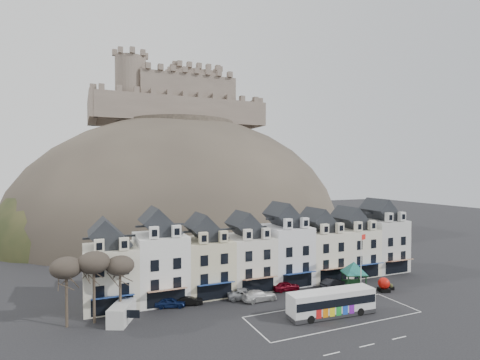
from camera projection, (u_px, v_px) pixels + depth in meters
name	position (u px, v px, depth m)	size (l,w,h in m)	color
ground	(326.00, 321.00, 45.51)	(300.00, 300.00, 0.00)	black
coach_bay_markings	(333.00, 315.00, 47.45)	(22.00, 7.50, 0.01)	silver
townhouse_terrace	(267.00, 251.00, 60.09)	(54.40, 9.35, 11.80)	silver
castle_hill	(187.00, 233.00, 109.32)	(100.00, 76.00, 68.00)	#363029
castle	(178.00, 99.00, 114.39)	(50.20, 22.20, 22.00)	#6B5C51
tree_left_far	(66.00, 268.00, 43.52)	(3.61, 3.61, 8.24)	#3A3125
tree_left_mid	(94.00, 263.00, 44.70)	(3.78, 3.78, 8.64)	#3A3125
tree_left_near	(120.00, 266.00, 45.90)	(3.43, 3.43, 7.84)	#3A3125
bus	(331.00, 302.00, 47.06)	(11.65, 3.37, 3.25)	#262628
bus_shelter	(354.00, 268.00, 57.66)	(6.30, 6.30, 4.23)	black
red_buoy	(384.00, 284.00, 56.41)	(1.78, 1.78, 2.14)	black
flagpole	(361.00, 259.00, 55.90)	(1.23, 0.49, 8.96)	silver
white_van	(122.00, 313.00, 45.15)	(3.90, 5.21, 2.18)	silver
planter_west	(391.00, 287.00, 57.23)	(1.10, 0.72, 1.01)	black
planter_east	(382.00, 288.00, 56.47)	(1.19, 0.83, 1.08)	black
car_navy	(170.00, 302.00, 50.00)	(1.66, 4.12, 1.40)	#0D1941
car_black	(189.00, 301.00, 50.82)	(1.29, 3.71, 1.22)	black
car_silver	(245.00, 294.00, 53.24)	(2.39, 5.11, 1.44)	#A0A2A7
car_white	(259.00, 296.00, 52.48)	(2.07, 5.09, 1.48)	silver
car_maroon	(286.00, 286.00, 56.86)	(1.72, 4.27, 1.45)	#5A0511
car_charcoal	(333.00, 283.00, 58.39)	(1.50, 4.31, 1.42)	black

